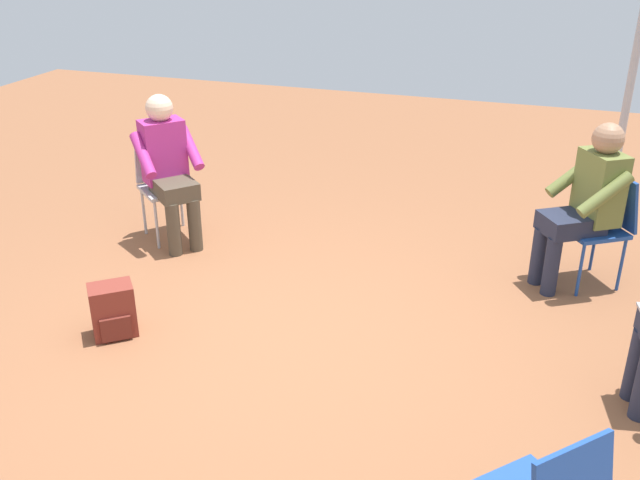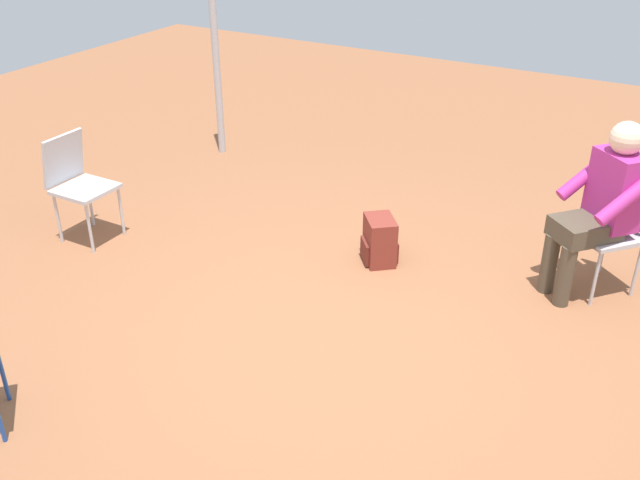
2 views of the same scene
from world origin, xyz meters
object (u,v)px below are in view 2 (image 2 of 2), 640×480
at_px(person_in_magenta, 602,202).
at_px(chair_north, 77,180).
at_px(backpack_near_laptop_user, 380,243).
at_px(chair_southeast, 617,225).

bearing_deg(person_in_magenta, chair_north, 58.57).
bearing_deg(chair_north, backpack_near_laptop_user, 109.79).
relative_size(person_in_magenta, backpack_near_laptop_user, 3.44).
bearing_deg(chair_north, chair_southeast, 108.64).
bearing_deg(person_in_magenta, chair_southeast, -90.00).
distance_m(chair_north, backpack_near_laptop_user, 2.39).
bearing_deg(chair_southeast, chair_north, 59.82).
bearing_deg(person_in_magenta, backpack_near_laptop_user, 54.73).
height_order(person_in_magenta, backpack_near_laptop_user, person_in_magenta).
distance_m(chair_southeast, chair_north, 3.99).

